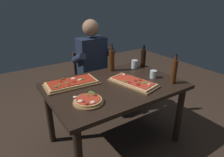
{
  "coord_description": "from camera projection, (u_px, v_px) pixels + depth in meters",
  "views": [
    {
      "loc": [
        -1.07,
        -1.58,
        1.61
      ],
      "look_at": [
        0.0,
        0.05,
        0.79
      ],
      "focal_mm": 31.61,
      "sensor_mm": 36.0,
      "label": 1
    }
  ],
  "objects": [
    {
      "name": "tumbler_near_camera",
      "position": [
        153.0,
        75.0,
        2.24
      ],
      "size": [
        0.08,
        0.08,
        0.09
      ],
      "color": "silver",
      "rests_on": "dining_table"
    },
    {
      "name": "wine_bottle_dark",
      "position": [
        174.0,
        71.0,
        2.07
      ],
      "size": [
        0.06,
        0.06,
        0.32
      ],
      "color": "#47230F",
      "rests_on": "dining_table"
    },
    {
      "name": "ground_plane",
      "position": [
        114.0,
        140.0,
        2.38
      ],
      "size": [
        6.4,
        6.4,
        0.0
      ],
      "primitive_type": "plane",
      "color": "#38281E"
    },
    {
      "name": "pizza_round_far",
      "position": [
        88.0,
        101.0,
        1.72
      ],
      "size": [
        0.27,
        0.27,
        0.05
      ],
      "color": "olive",
      "rests_on": "dining_table"
    },
    {
      "name": "oil_bottle_amber",
      "position": [
        112.0,
        60.0,
        2.42
      ],
      "size": [
        0.07,
        0.07,
        0.34
      ],
      "color": "#47230F",
      "rests_on": "dining_table"
    },
    {
      "name": "dining_table",
      "position": [
        115.0,
        92.0,
        2.13
      ],
      "size": [
        1.4,
        0.96,
        0.74
      ],
      "color": "black",
      "rests_on": "ground_plane"
    },
    {
      "name": "seated_diner",
      "position": [
        94.0,
        63.0,
        2.73
      ],
      "size": [
        0.53,
        0.41,
        1.33
      ],
      "color": "#23232D",
      "rests_on": "ground_plane"
    },
    {
      "name": "vinegar_bottle_green",
      "position": [
        143.0,
        58.0,
        2.58
      ],
      "size": [
        0.07,
        0.07,
        0.29
      ],
      "color": "black",
      "rests_on": "dining_table"
    },
    {
      "name": "pizza_rectangular_front",
      "position": [
        72.0,
        83.0,
        2.07
      ],
      "size": [
        0.57,
        0.31,
        0.05
      ],
      "color": "olive",
      "rests_on": "dining_table"
    },
    {
      "name": "diner_chair",
      "position": [
        90.0,
        78.0,
        2.92
      ],
      "size": [
        0.44,
        0.44,
        0.87
      ],
      "color": "#3D2B1E",
      "rests_on": "ground_plane"
    },
    {
      "name": "pizza_rectangular_left",
      "position": [
        133.0,
        82.0,
        2.09
      ],
      "size": [
        0.37,
        0.57,
        0.05
      ],
      "color": "brown",
      "rests_on": "dining_table"
    },
    {
      "name": "tumbler_far_side",
      "position": [
        135.0,
        65.0,
        2.55
      ],
      "size": [
        0.08,
        0.08,
        0.1
      ],
      "color": "silver",
      "rests_on": "dining_table"
    }
  ]
}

